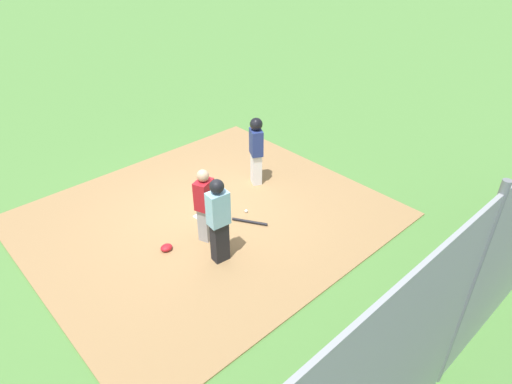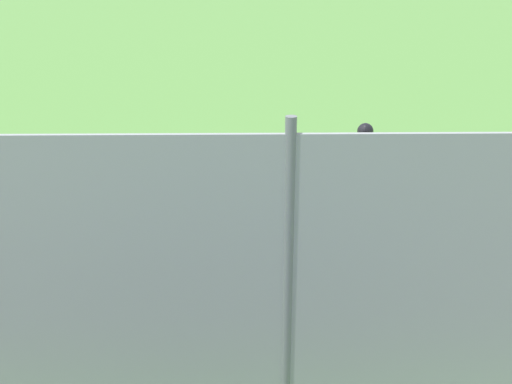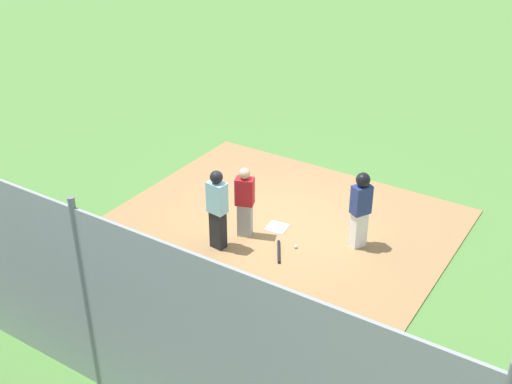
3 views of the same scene
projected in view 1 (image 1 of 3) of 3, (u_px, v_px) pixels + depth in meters
ground_plane at (207, 218)px, 9.73m from camera, size 140.00×140.00×0.00m
dirt_infield at (207, 217)px, 9.73m from camera, size 7.20×6.40×0.03m
home_plate at (207, 216)px, 9.71m from camera, size 0.48×0.48×0.02m
catcher at (205, 204)px, 8.65m from camera, size 0.45×0.38×1.59m
umpire at (219, 219)px, 8.05m from camera, size 0.41×0.30×1.77m
runner at (256, 147)px, 10.40m from camera, size 0.41×0.46×1.70m
baseball_bat at (250, 222)px, 9.50m from camera, size 0.46×0.70×0.06m
catcher_mask at (166, 248)px, 8.73m from camera, size 0.24×0.20×0.12m
baseball at (246, 211)px, 9.83m from camera, size 0.07×0.07×0.07m
backstop_fence at (465, 300)px, 5.53m from camera, size 12.00×0.10×3.35m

